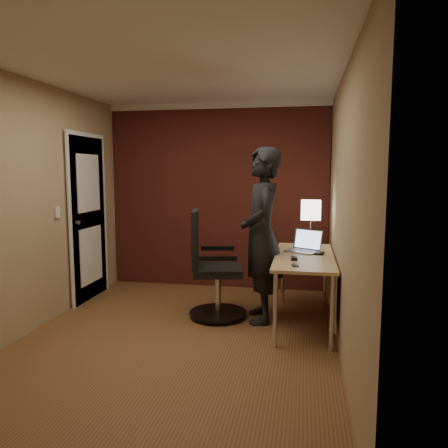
{
  "coord_description": "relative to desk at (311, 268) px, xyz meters",
  "views": [
    {
      "loc": [
        1.17,
        -3.88,
        1.61
      ],
      "look_at": [
        0.35,
        0.55,
        1.05
      ],
      "focal_mm": 35.0,
      "sensor_mm": 36.0,
      "label": 1
    }
  ],
  "objects": [
    {
      "name": "desk",
      "position": [
        0.0,
        0.0,
        0.0
      ],
      "size": [
        0.6,
        1.5,
        0.73
      ],
      "color": "#D9B97D",
      "rests_on": "ground"
    },
    {
      "name": "wallet",
      "position": [
        0.08,
        0.08,
        0.14
      ],
      "size": [
        0.11,
        0.12,
        0.02
      ],
      "primitive_type": "cube",
      "rotation": [
        0.0,
        0.0,
        -0.18
      ],
      "color": "black",
      "rests_on": "desk"
    },
    {
      "name": "laptop",
      "position": [
        -0.07,
        0.23,
        0.19
      ],
      "size": [
        0.41,
        0.39,
        0.23
      ],
      "color": "silver",
      "rests_on": "desk"
    },
    {
      "name": "office_chair",
      "position": [
        -1.07,
        0.01,
        -0.09
      ],
      "size": [
        0.63,
        0.7,
        1.15
      ],
      "color": "black",
      "rests_on": "ground"
    },
    {
      "name": "person",
      "position": [
        -0.52,
        0.03,
        0.32
      ],
      "size": [
        0.57,
        0.75,
        1.85
      ],
      "primitive_type": "imported",
      "rotation": [
        0.0,
        0.0,
        -1.37
      ],
      "color": "black",
      "rests_on": "ground"
    },
    {
      "name": "mouse",
      "position": [
        -0.17,
        -0.26,
        0.14
      ],
      "size": [
        0.06,
        0.1,
        0.03
      ],
      "primitive_type": "cube",
      "rotation": [
        0.0,
        0.0,
        0.04
      ],
      "color": "black",
      "rests_on": "desk"
    },
    {
      "name": "room",
      "position": [
        -1.53,
        0.89,
        0.77
      ],
      "size": [
        4.0,
        4.0,
        4.0
      ],
      "color": "brown",
      "rests_on": "ground"
    },
    {
      "name": "phone",
      "position": [
        -0.16,
        -0.53,
        0.13
      ],
      "size": [
        0.07,
        0.12,
        0.01
      ],
      "primitive_type": "cube",
      "rotation": [
        0.0,
        0.0,
        0.13
      ],
      "color": "black",
      "rests_on": "desk"
    },
    {
      "name": "desk_lamp",
      "position": [
        -0.01,
        0.55,
        0.55
      ],
      "size": [
        0.22,
        0.22,
        0.54
      ],
      "color": "silver",
      "rests_on": "desk"
    }
  ]
}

